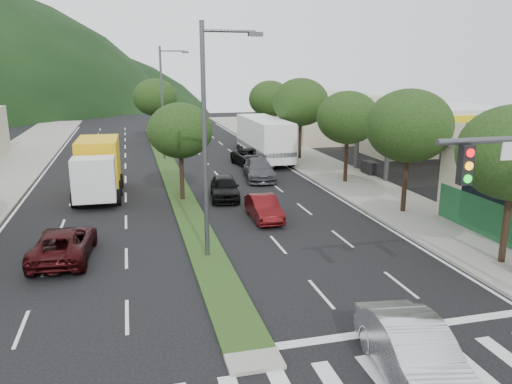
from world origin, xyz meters
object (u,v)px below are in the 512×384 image
object	(u,v)px
box_truck	(98,170)
tree_med_near	(180,131)
tree_med_far	(155,97)
car_queue_a	(225,187)
car_queue_c	(264,208)
car_queue_d	(253,158)
tree_r_e	(270,99)
car_queue_b	(259,169)
motorhome	(264,138)
tree_r_c	(348,118)
suv_maroon	(64,244)
tree_r_d	(301,102)
tree_r_b	(409,126)
streetlight_near	(209,131)
streetlight_mid	(164,98)
sedan_silver	(415,354)

from	to	relation	value
box_truck	tree_med_near	bearing A→B (deg)	153.60
tree_med_far	car_queue_a	size ratio (longest dim) A/B	1.58
car_queue_c	car_queue_d	bearing A→B (deg)	79.42
tree_r_e	box_truck	bearing A→B (deg)	-131.60
car_queue_b	motorhome	size ratio (longest dim) A/B	0.52
tree_r_c	tree_med_near	xyz separation A→B (m)	(-12.00, -2.00, -0.32)
tree_r_c	car_queue_a	size ratio (longest dim) A/B	1.47
tree_r_c	motorhome	size ratio (longest dim) A/B	0.65
tree_r_c	tree_med_near	world-z (taller)	tree_r_c
tree_med_near	car_queue_d	xyz separation A→B (m)	(7.02, 9.83, -3.69)
suv_maroon	car_queue_d	bearing A→B (deg)	-121.19
tree_r_d	motorhome	size ratio (longest dim) A/B	0.72
car_queue_a	tree_r_b	bearing A→B (deg)	-24.49
car_queue_a	motorhome	xyz separation A→B (m)	(5.98, 12.31, 1.28)
tree_r_b	tree_med_near	world-z (taller)	tree_r_b
car_queue_c	box_truck	xyz separation A→B (m)	(-9.05, 7.87, 1.05)
streetlight_near	car_queue_b	world-z (taller)	streetlight_near
car_queue_b	car_queue_c	world-z (taller)	car_queue_b
car_queue_a	car_queue_c	xyz separation A→B (m)	(1.24, -5.00, -0.09)
box_truck	tree_r_b	bearing A→B (deg)	154.44
suv_maroon	car_queue_a	world-z (taller)	car_queue_a
tree_med_far	car_queue_a	xyz separation A→B (m)	(2.67, -26.17, -4.26)
tree_r_b	motorhome	distance (m)	18.69
tree_r_c	car_queue_c	xyz separation A→B (m)	(-8.09, -7.17, -4.09)
car_queue_b	box_truck	bearing A→B (deg)	-162.01
tree_r_d	streetlight_mid	size ratio (longest dim) A/B	0.72
tree_med_far	box_truck	xyz separation A→B (m)	(-5.13, -23.30, -3.29)
streetlight_near	car_queue_a	xyz separation A→B (m)	(2.47, 9.83, -4.83)
tree_r_d	tree_med_far	xyz separation A→B (m)	(-12.00, 14.00, -0.17)
tree_r_d	tree_r_e	size ratio (longest dim) A/B	1.07
tree_med_far	car_queue_d	bearing A→B (deg)	-66.54
car_queue_a	car_queue_b	world-z (taller)	car_queue_b
car_queue_d	motorhome	distance (m)	3.10
car_queue_b	car_queue_c	bearing A→B (deg)	-95.88
tree_r_d	car_queue_a	distance (m)	15.96
streetlight_mid	car_queue_d	world-z (taller)	streetlight_mid
streetlight_near	car_queue_d	xyz separation A→B (m)	(6.81, 19.83, -4.84)
tree_r_e	box_truck	xyz separation A→B (m)	(-17.13, -19.30, -3.18)
tree_med_far	car_queue_b	world-z (taller)	tree_med_far
car_queue_c	tree_r_c	bearing A→B (deg)	42.68
tree_r_e	box_truck	distance (m)	26.00
sedan_silver	suv_maroon	bearing A→B (deg)	137.57
streetlight_near	sedan_silver	distance (m)	11.97
tree_r_d	tree_med_near	bearing A→B (deg)	-135.00
tree_r_b	car_queue_c	size ratio (longest dim) A/B	1.73
tree_r_b	suv_maroon	distance (m)	18.81
tree_med_near	box_truck	bearing A→B (deg)	152.23
tree_r_c	car_queue_b	size ratio (longest dim) A/B	1.25
tree_r_d	car_queue_d	world-z (taller)	tree_r_d
streetlight_mid	car_queue_b	size ratio (longest dim) A/B	1.93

